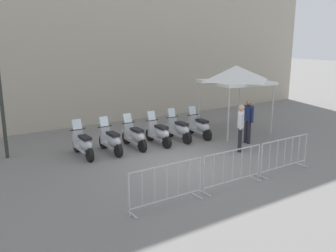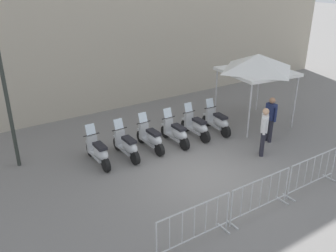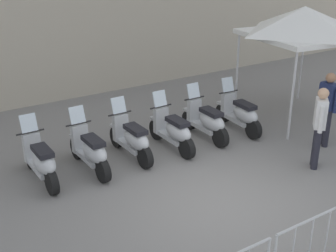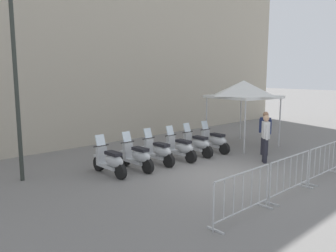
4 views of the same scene
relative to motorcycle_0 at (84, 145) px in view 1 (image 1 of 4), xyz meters
name	(u,v)px [view 1 (image 1 of 4)]	position (x,y,z in m)	size (l,w,h in m)	color
ground_plane	(184,164)	(2.75, -2.13, -0.45)	(120.00, 120.00, 0.00)	slate
motorcycle_0	(84,145)	(0.00, 0.00, 0.00)	(0.60, 1.72, 1.24)	black
motorcycle_1	(111,141)	(0.99, 0.03, 0.00)	(0.61, 1.72, 1.24)	black
motorcycle_2	(135,136)	(1.97, 0.21, 0.00)	(0.61, 1.72, 1.24)	black
motorcycle_3	(159,133)	(2.96, 0.22, 0.00)	(0.60, 1.72, 1.24)	black
motorcycle_4	(179,130)	(3.94, 0.40, 0.00)	(0.58, 1.72, 1.24)	black
motorcycle_5	(200,127)	(4.93, 0.45, 0.00)	(0.56, 1.73, 1.24)	black
barrier_segment_0	(167,186)	(0.91, -4.65, 0.07)	(2.04, 0.67, 1.07)	#B2B5B7
barrier_segment_1	(233,169)	(3.03, -4.38, 0.07)	(2.04, 0.67, 1.07)	#B2B5B7
barrier_segment_2	(284,155)	(5.16, -4.12, 0.07)	(2.04, 0.67, 1.07)	#B2B5B7
officer_near_row_end	(241,125)	(5.24, -1.83, 0.53)	(0.40, 0.45, 1.73)	#23232D
officer_mid_plaza	(248,119)	(6.18, -1.08, 0.53)	(0.24, 0.55, 1.73)	#23232D
canopy_tent	(236,75)	(6.82, 0.66, 2.06)	(2.51, 2.51, 2.91)	silver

